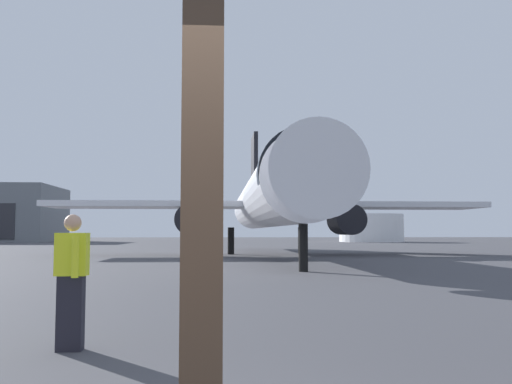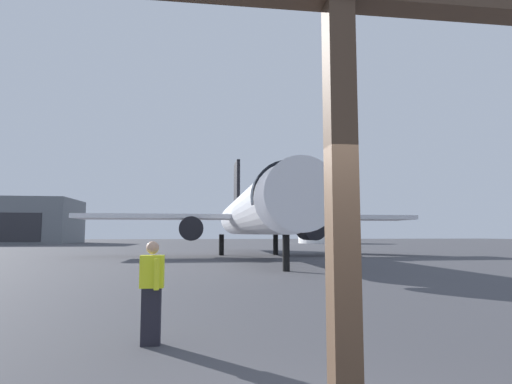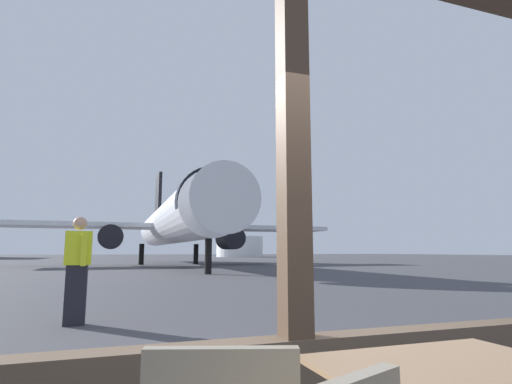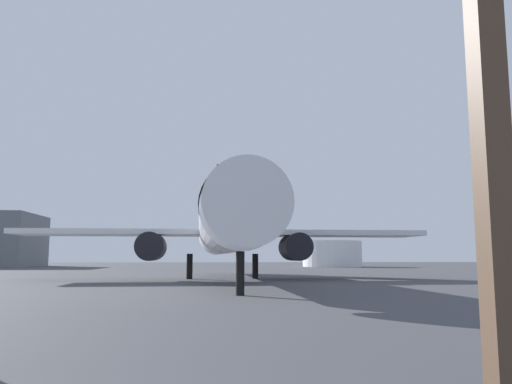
% 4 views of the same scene
% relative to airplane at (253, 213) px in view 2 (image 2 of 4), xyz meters
% --- Properties ---
extents(ground_plane, '(220.00, 220.00, 0.00)m').
position_rel_airplane_xyz_m(ground_plane, '(-3.32, 8.58, -3.56)').
color(ground_plane, '#424247').
extents(window_frame, '(7.51, 0.24, 3.84)m').
position_rel_airplane_xyz_m(window_frame, '(-3.32, -31.42, -2.14)').
color(window_frame, brown).
rests_on(window_frame, ground).
extents(airplane, '(28.57, 34.14, 10.34)m').
position_rel_airplane_xyz_m(airplane, '(0.00, 0.00, 0.00)').
color(airplane, silver).
rests_on(airplane, ground).
extents(ground_crew_worker, '(0.40, 0.53, 1.74)m').
position_rel_airplane_xyz_m(ground_crew_worker, '(-5.13, -26.88, -2.66)').
color(ground_crew_worker, black).
rests_on(ground_crew_worker, ground).
extents(distant_hangar, '(23.40, 15.58, 8.65)m').
position_rel_airplane_xyz_m(distant_hangar, '(-40.50, 53.29, 0.76)').
color(distant_hangar, slate).
rests_on(distant_hangar, ground).
extents(fuel_storage_tank, '(9.68, 9.68, 4.20)m').
position_rel_airplane_xyz_m(fuel_storage_tank, '(20.04, 47.36, -1.46)').
color(fuel_storage_tank, white).
rests_on(fuel_storage_tank, ground).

